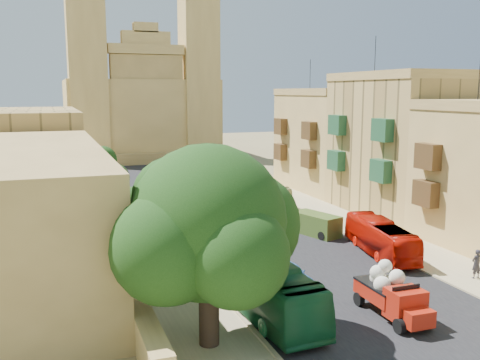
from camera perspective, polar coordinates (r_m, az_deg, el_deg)
ground at (r=27.64m, az=19.47°, el=-16.67°), size 260.00×260.00×0.00m
road_surface at (r=52.93m, az=-1.47°, el=-3.61°), size 14.00×140.00×0.01m
sidewalk_east at (r=56.57m, az=7.71°, el=-2.84°), size 5.00×140.00×0.01m
sidewalk_west at (r=50.83m, az=-11.72°, el=-4.35°), size 5.00×140.00×0.01m
kerb_east at (r=55.46m, az=5.41°, el=-2.98°), size 0.25×140.00×0.12m
kerb_west at (r=51.20m, az=-8.95°, el=-4.10°), size 0.25×140.00×0.12m
townhouse_c at (r=54.71m, az=16.33°, el=3.77°), size 9.00×14.00×17.40m
townhouse_d at (r=66.54m, az=9.18°, el=4.31°), size 9.00×14.00×15.90m
west_wall at (r=40.65m, az=-13.93°, el=-6.60°), size 1.00×40.00×1.80m
west_building_low at (r=37.79m, az=-22.13°, el=-3.07°), size 10.00×28.00×8.40m
west_building_mid at (r=63.36m, az=-21.35°, el=2.49°), size 10.00×22.00×10.00m
church at (r=98.94m, az=-10.50°, el=7.84°), size 28.00×22.50×36.30m
ficus_tree at (r=24.74m, az=-3.23°, el=-5.15°), size 9.63×8.86×9.63m
street_tree_a at (r=32.67m, az=-8.23°, el=-5.62°), size 3.39×3.39×5.22m
street_tree_b at (r=44.33m, az=-11.36°, el=-2.54°), size 2.80×2.80×4.31m
street_tree_c at (r=56.00m, az=-13.22°, el=0.14°), size 3.06×3.06×4.70m
street_tree_d at (r=67.75m, az=-14.43°, el=2.05°), size 3.50×3.50×5.37m
red_truck at (r=30.16m, az=15.96°, el=-11.56°), size 2.06×5.08×2.95m
olive_pickup at (r=45.55m, az=8.10°, el=-4.72°), size 3.13×4.68×1.78m
bus_green_north at (r=29.69m, az=2.18°, el=-11.04°), size 3.20×11.18×3.08m
bus_red_east at (r=40.98m, az=14.75°, el=-5.98°), size 3.72×9.29×2.52m
bus_cream_east at (r=57.64m, az=2.36°, el=-1.34°), size 3.61×8.68×2.36m
car_blue_a at (r=34.00m, az=5.30°, el=-9.90°), size 2.12×4.21×1.38m
car_white_a at (r=56.71m, az=-3.34°, el=-2.16°), size 1.45×3.54×1.14m
car_cream at (r=51.36m, az=0.33°, el=-3.19°), size 3.64×5.59×1.43m
car_dkblue at (r=65.61m, az=-6.42°, el=-0.52°), size 3.63×5.11×1.37m
car_white_b at (r=69.08m, az=-1.91°, el=0.00°), size 1.89×3.92×1.29m
car_blue_b at (r=79.92m, az=-8.30°, el=1.11°), size 1.70×3.42×1.08m
pedestrian_a at (r=37.95m, az=23.90°, el=-8.19°), size 0.72×0.49×1.93m
pedestrian_c at (r=39.86m, az=17.84°, el=-7.19°), size 0.54×1.03×1.68m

